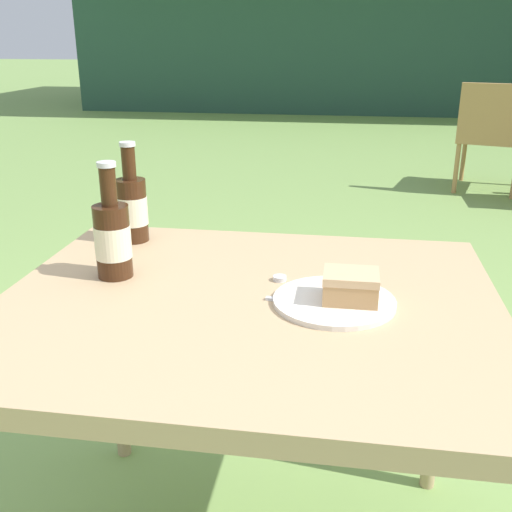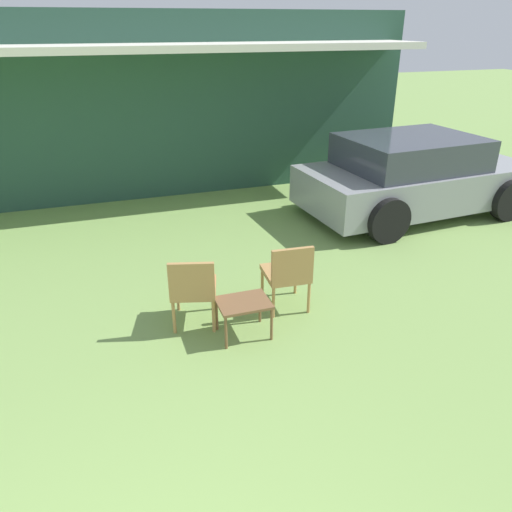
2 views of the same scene
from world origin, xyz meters
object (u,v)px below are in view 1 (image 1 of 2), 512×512
(wicker_chair_cushioned, at_px, (492,130))
(cola_bottle_near, at_px, (113,237))
(cake_on_plate, at_px, (342,295))
(cola_bottle_far, at_px, (132,207))
(patio_table, at_px, (248,327))

(wicker_chair_cushioned, xyz_separation_m, cola_bottle_near, (-1.57, -3.85, 0.31))
(wicker_chair_cushioned, bearing_deg, cake_on_plate, 90.00)
(cola_bottle_near, height_order, cola_bottle_far, same)
(patio_table, height_order, cake_on_plate, cake_on_plate)
(patio_table, bearing_deg, cake_on_plate, -0.63)
(wicker_chair_cushioned, height_order, patio_table, wicker_chair_cushioned)
(cola_bottle_far, bearing_deg, wicker_chair_cushioned, 65.97)
(wicker_chair_cushioned, distance_m, cola_bottle_far, 3.97)
(wicker_chair_cushioned, relative_size, cola_bottle_far, 3.51)
(cola_bottle_near, bearing_deg, cola_bottle_far, 100.29)
(patio_table, distance_m, cola_bottle_near, 0.34)
(wicker_chair_cushioned, distance_m, patio_table, 4.12)
(wicker_chair_cushioned, relative_size, cola_bottle_near, 3.51)
(patio_table, bearing_deg, wicker_chair_cushioned, 71.94)
(wicker_chair_cushioned, xyz_separation_m, patio_table, (-1.28, -3.91, 0.16))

